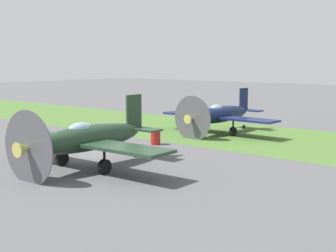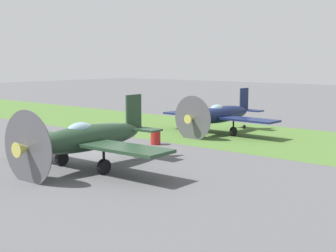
{
  "view_description": "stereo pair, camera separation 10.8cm",
  "coord_description": "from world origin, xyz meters",
  "px_view_note": "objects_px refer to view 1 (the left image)",
  "views": [
    {
      "loc": [
        -18.93,
        17.31,
        5.09
      ],
      "look_at": [
        -1.13,
        -3.81,
        1.26
      ],
      "focal_mm": 51.04,
      "sensor_mm": 36.0,
      "label": 1
    },
    {
      "loc": [
        -19.02,
        17.25,
        5.09
      ],
      "look_at": [
        -1.13,
        -3.81,
        1.26
      ],
      "focal_mm": 51.04,
      "sensor_mm": 36.0,
      "label": 2
    }
  ],
  "objects_px": {
    "runway_marker_cone": "(130,134)",
    "airplane_wingman": "(220,115)",
    "fuel_drum": "(155,137)",
    "ground_crew_chief": "(14,130)",
    "supply_crate": "(55,141)",
    "airplane_lead": "(87,138)"
  },
  "relations": [
    {
      "from": "supply_crate",
      "to": "runway_marker_cone",
      "type": "relative_size",
      "value": 2.05
    },
    {
      "from": "ground_crew_chief",
      "to": "fuel_drum",
      "type": "bearing_deg",
      "value": 17.74
    },
    {
      "from": "ground_crew_chief",
      "to": "fuel_drum",
      "type": "relative_size",
      "value": 1.92
    },
    {
      "from": "ground_crew_chief",
      "to": "fuel_drum",
      "type": "height_order",
      "value": "ground_crew_chief"
    },
    {
      "from": "runway_marker_cone",
      "to": "airplane_wingman",
      "type": "bearing_deg",
      "value": -126.64
    },
    {
      "from": "airplane_wingman",
      "to": "ground_crew_chief",
      "type": "distance_m",
      "value": 13.63
    },
    {
      "from": "airplane_wingman",
      "to": "runway_marker_cone",
      "type": "bearing_deg",
      "value": 54.82
    },
    {
      "from": "fuel_drum",
      "to": "supply_crate",
      "type": "height_order",
      "value": "fuel_drum"
    },
    {
      "from": "ground_crew_chief",
      "to": "airplane_lead",
      "type": "bearing_deg",
      "value": -32.02
    },
    {
      "from": "fuel_drum",
      "to": "supply_crate",
      "type": "distance_m",
      "value": 6.02
    },
    {
      "from": "airplane_lead",
      "to": "runway_marker_cone",
      "type": "relative_size",
      "value": 22.05
    },
    {
      "from": "airplane_lead",
      "to": "ground_crew_chief",
      "type": "bearing_deg",
      "value": -11.25
    },
    {
      "from": "runway_marker_cone",
      "to": "fuel_drum",
      "type": "bearing_deg",
      "value": 160.88
    },
    {
      "from": "airplane_wingman",
      "to": "fuel_drum",
      "type": "bearing_deg",
      "value": 86.78
    },
    {
      "from": "fuel_drum",
      "to": "runway_marker_cone",
      "type": "relative_size",
      "value": 2.05
    },
    {
      "from": "airplane_wingman",
      "to": "airplane_lead",
      "type": "bearing_deg",
      "value": 97.28
    },
    {
      "from": "fuel_drum",
      "to": "supply_crate",
      "type": "xyz_separation_m",
      "value": [
        4.24,
        4.26,
        -0.13
      ]
    },
    {
      "from": "airplane_lead",
      "to": "runway_marker_cone",
      "type": "height_order",
      "value": "airplane_lead"
    },
    {
      "from": "ground_crew_chief",
      "to": "fuel_drum",
      "type": "distance_m",
      "value": 8.52
    },
    {
      "from": "ground_crew_chief",
      "to": "supply_crate",
      "type": "xyz_separation_m",
      "value": [
        -2.2,
        -1.29,
        -0.59
      ]
    },
    {
      "from": "supply_crate",
      "to": "airplane_wingman",
      "type": "bearing_deg",
      "value": -114.5
    },
    {
      "from": "airplane_wingman",
      "to": "runway_marker_cone",
      "type": "relative_size",
      "value": 20.24
    }
  ]
}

